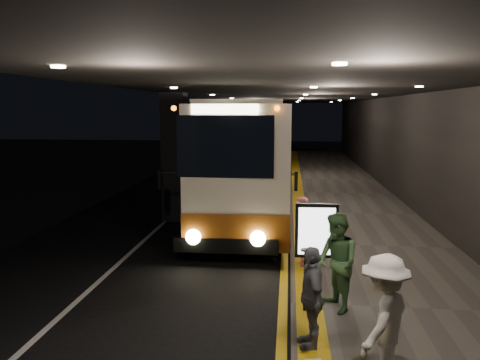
{
  "coord_description": "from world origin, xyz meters",
  "views": [
    {
      "loc": [
        2.42,
        -11.77,
        3.85
      ],
      "look_at": [
        0.94,
        2.28,
        1.7
      ],
      "focal_mm": 35.0,
      "sensor_mm": 36.0,
      "label": 1
    }
  ],
  "objects_px": {
    "coach_second": "(267,142)",
    "bag_polka": "(386,323)",
    "stanchion_post": "(305,281)",
    "coach_main": "(248,162)",
    "passenger_waiting_white": "(384,319)",
    "info_sign": "(316,232)",
    "passenger_waiting_grey": "(311,297)",
    "passenger_waiting_green": "(336,263)",
    "passenger_boarding": "(304,231)"
  },
  "relations": [
    {
      "from": "passenger_waiting_grey",
      "to": "stanchion_post",
      "type": "relative_size",
      "value": 1.39
    },
    {
      "from": "passenger_waiting_green",
      "to": "info_sign",
      "type": "height_order",
      "value": "passenger_waiting_green"
    },
    {
      "from": "info_sign",
      "to": "passenger_boarding",
      "type": "bearing_deg",
      "value": 95.32
    },
    {
      "from": "coach_main",
      "to": "passenger_waiting_white",
      "type": "relative_size",
      "value": 7.14
    },
    {
      "from": "passenger_boarding",
      "to": "info_sign",
      "type": "distance_m",
      "value": 1.64
    },
    {
      "from": "passenger_waiting_grey",
      "to": "stanchion_post",
      "type": "height_order",
      "value": "passenger_waiting_grey"
    },
    {
      "from": "passenger_waiting_green",
      "to": "passenger_waiting_grey",
      "type": "distance_m",
      "value": 1.5
    },
    {
      "from": "passenger_waiting_green",
      "to": "bag_polka",
      "type": "height_order",
      "value": "passenger_waiting_green"
    },
    {
      "from": "passenger_waiting_white",
      "to": "bag_polka",
      "type": "relative_size",
      "value": 5.85
    },
    {
      "from": "coach_main",
      "to": "info_sign",
      "type": "xyz_separation_m",
      "value": [
        2.07,
        -7.81,
        -0.53
      ]
    },
    {
      "from": "passenger_boarding",
      "to": "stanchion_post",
      "type": "height_order",
      "value": "passenger_boarding"
    },
    {
      "from": "coach_main",
      "to": "passenger_waiting_white",
      "type": "xyz_separation_m",
      "value": [
        2.8,
        -11.0,
        -0.86
      ]
    },
    {
      "from": "passenger_boarding",
      "to": "passenger_waiting_green",
      "type": "distance_m",
      "value": 2.55
    },
    {
      "from": "info_sign",
      "to": "coach_second",
      "type": "bearing_deg",
      "value": 93.68
    },
    {
      "from": "coach_second",
      "to": "passenger_boarding",
      "type": "distance_m",
      "value": 19.0
    },
    {
      "from": "passenger_waiting_grey",
      "to": "passenger_waiting_green",
      "type": "bearing_deg",
      "value": 150.88
    },
    {
      "from": "coach_main",
      "to": "info_sign",
      "type": "height_order",
      "value": "coach_main"
    },
    {
      "from": "passenger_boarding",
      "to": "stanchion_post",
      "type": "distance_m",
      "value": 2.62
    },
    {
      "from": "passenger_waiting_white",
      "to": "info_sign",
      "type": "xyz_separation_m",
      "value": [
        -0.73,
        3.19,
        0.33
      ]
    },
    {
      "from": "coach_main",
      "to": "info_sign",
      "type": "distance_m",
      "value": 8.09
    },
    {
      "from": "coach_second",
      "to": "stanchion_post",
      "type": "xyz_separation_m",
      "value": [
        1.75,
        -21.5,
        -1.04
      ]
    },
    {
      "from": "info_sign",
      "to": "coach_main",
      "type": "bearing_deg",
      "value": 102.97
    },
    {
      "from": "passenger_waiting_grey",
      "to": "bag_polka",
      "type": "height_order",
      "value": "passenger_waiting_grey"
    },
    {
      "from": "coach_main",
      "to": "passenger_waiting_grey",
      "type": "height_order",
      "value": "coach_main"
    },
    {
      "from": "coach_second",
      "to": "bag_polka",
      "type": "bearing_deg",
      "value": -78.56
    },
    {
      "from": "bag_polka",
      "to": "stanchion_post",
      "type": "height_order",
      "value": "stanchion_post"
    },
    {
      "from": "passenger_waiting_white",
      "to": "info_sign",
      "type": "relative_size",
      "value": 0.99
    },
    {
      "from": "info_sign",
      "to": "bag_polka",
      "type": "bearing_deg",
      "value": -59.56
    },
    {
      "from": "coach_main",
      "to": "passenger_waiting_white",
      "type": "bearing_deg",
      "value": -77.86
    },
    {
      "from": "coach_main",
      "to": "passenger_boarding",
      "type": "distance_m",
      "value": 6.57
    },
    {
      "from": "passenger_waiting_white",
      "to": "stanchion_post",
      "type": "height_order",
      "value": "passenger_waiting_white"
    },
    {
      "from": "passenger_waiting_green",
      "to": "passenger_waiting_grey",
      "type": "xyz_separation_m",
      "value": [
        -0.52,
        -1.4,
        -0.1
      ]
    },
    {
      "from": "passenger_boarding",
      "to": "coach_main",
      "type": "bearing_deg",
      "value": 14.18
    },
    {
      "from": "coach_second",
      "to": "passenger_waiting_grey",
      "type": "xyz_separation_m",
      "value": [
        1.8,
        -22.8,
        -0.82
      ]
    },
    {
      "from": "coach_main",
      "to": "stanchion_post",
      "type": "xyz_separation_m",
      "value": [
        1.82,
        -8.83,
        -1.17
      ]
    },
    {
      "from": "coach_second",
      "to": "passenger_waiting_green",
      "type": "xyz_separation_m",
      "value": [
        2.32,
        -21.4,
        -0.71
      ]
    },
    {
      "from": "coach_main",
      "to": "passenger_waiting_grey",
      "type": "bearing_deg",
      "value": -81.66
    },
    {
      "from": "passenger_waiting_grey",
      "to": "passenger_waiting_white",
      "type": "bearing_deg",
      "value": 37.91
    },
    {
      "from": "info_sign",
      "to": "passenger_waiting_green",
      "type": "bearing_deg",
      "value": -72.77
    },
    {
      "from": "passenger_boarding",
      "to": "info_sign",
      "type": "height_order",
      "value": "info_sign"
    },
    {
      "from": "coach_second",
      "to": "stanchion_post",
      "type": "bearing_deg",
      "value": -81.81
    },
    {
      "from": "stanchion_post",
      "to": "coach_second",
      "type": "bearing_deg",
      "value": 94.65
    },
    {
      "from": "coach_main",
      "to": "passenger_waiting_white",
      "type": "height_order",
      "value": "coach_main"
    },
    {
      "from": "passenger_waiting_green",
      "to": "bag_polka",
      "type": "xyz_separation_m",
      "value": [
        0.76,
        -0.79,
        -0.76
      ]
    },
    {
      "from": "passenger_waiting_white",
      "to": "info_sign",
      "type": "bearing_deg",
      "value": -135.46
    },
    {
      "from": "passenger_waiting_green",
      "to": "info_sign",
      "type": "distance_m",
      "value": 1.02
    },
    {
      "from": "coach_main",
      "to": "passenger_waiting_green",
      "type": "relative_size",
      "value": 7.02
    },
    {
      "from": "coach_main",
      "to": "info_sign",
      "type": "relative_size",
      "value": 7.04
    },
    {
      "from": "passenger_boarding",
      "to": "passenger_waiting_green",
      "type": "xyz_separation_m",
      "value": [
        0.52,
        -2.5,
        0.08
      ]
    },
    {
      "from": "passenger_waiting_green",
      "to": "passenger_waiting_grey",
      "type": "bearing_deg",
      "value": -41.83
    }
  ]
}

